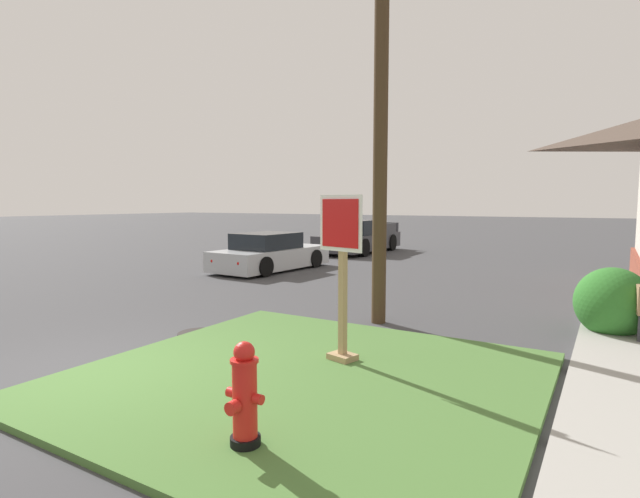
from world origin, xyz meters
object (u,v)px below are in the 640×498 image
Objects in this scene: parked_sedan_silver at (270,254)px; pickup_truck_charcoal at (358,239)px; fire_hydrant at (245,397)px; stop_sign at (342,280)px; manhole_cover at (198,333)px; utility_pole at (381,60)px.

pickup_truck_charcoal is (-0.08, 6.73, 0.07)m from parked_sedan_silver.
fire_hydrant is 0.42× the size of stop_sign.
utility_pole is (2.34, 2.29, 4.76)m from manhole_cover.
stop_sign is 0.51× the size of parked_sedan_silver.
utility_pole is at bearing 100.76° from fire_hydrant.
stop_sign reaches higher than fire_hydrant.
utility_pole is at bearing -38.20° from parked_sedan_silver.
manhole_cover is at bearing -135.50° from utility_pole.
manhole_cover is at bearing -62.14° from parked_sedan_silver.
parked_sedan_silver reaches higher than manhole_cover.
stop_sign is at bearing 98.80° from fire_hydrant.
utility_pole reaches higher than pickup_truck_charcoal.
stop_sign is 9.88m from parked_sedan_silver.
manhole_cover is at bearing 140.18° from fire_hydrant.
pickup_truck_charcoal is (-3.82, 13.81, 0.61)m from manhole_cover.
pickup_truck_charcoal reaches higher than manhole_cover.
stop_sign is 3.14m from manhole_cover.
fire_hydrant is 12.08m from parked_sedan_silver.
stop_sign is 0.25× the size of utility_pole.
fire_hydrant is at bearing -79.24° from utility_pole.
stop_sign is at bearing -4.01° from manhole_cover.
stop_sign reaches higher than pickup_truck_charcoal.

